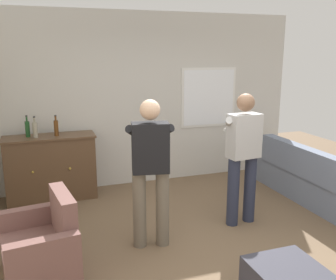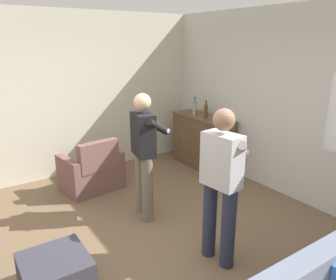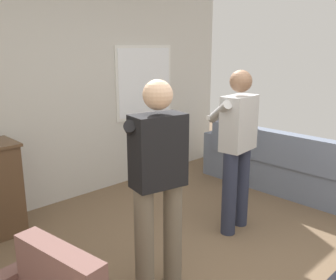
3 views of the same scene
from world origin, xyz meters
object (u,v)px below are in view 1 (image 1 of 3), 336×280
object	(u,v)px
couch	(320,185)
bottle_spirits_clear	(35,129)
bottle_wine_green	(56,127)
sideboard_cabinet	(51,168)
armchair	(42,251)
person_standing_left	(150,167)
person_standing_right	(243,153)
bottle_liquor_amber	(27,129)

from	to	relation	value
couch	bottle_spirits_clear	distance (m)	4.14
bottle_wine_green	sideboard_cabinet	bearing A→B (deg)	166.53
armchair	bottle_spirits_clear	distance (m)	2.20
sideboard_cabinet	bottle_spirits_clear	size ratio (longest dim) A/B	4.27
armchair	person_standing_left	distance (m)	1.38
bottle_wine_green	person_standing_right	bearing A→B (deg)	-36.70
armchair	bottle_wine_green	xyz separation A→B (m)	(0.29, 2.07, 0.81)
bottle_spirits_clear	person_standing_right	size ratio (longest dim) A/B	0.18
person_standing_left	bottle_wine_green	bearing A→B (deg)	116.66
person_standing_right	bottle_spirits_clear	bearing A→B (deg)	147.14
armchair	bottle_liquor_amber	size ratio (longest dim) A/B	3.05
sideboard_cabinet	bottle_liquor_amber	world-z (taller)	bottle_liquor_amber
armchair	bottle_spirits_clear	world-z (taller)	bottle_spirits_clear
bottle_liquor_amber	person_standing_left	size ratio (longest dim) A/B	0.19
person_standing_left	person_standing_right	size ratio (longest dim) A/B	1.00
bottle_wine_green	bottle_spirits_clear	world-z (taller)	same
bottle_wine_green	bottle_liquor_amber	world-z (taller)	bottle_liquor_amber
armchair	bottle_wine_green	bearing A→B (deg)	82.11
armchair	person_standing_right	distance (m)	2.57
bottle_wine_green	person_standing_left	size ratio (longest dim) A/B	0.18
sideboard_cabinet	bottle_wine_green	world-z (taller)	bottle_wine_green
bottle_wine_green	person_standing_right	size ratio (longest dim) A/B	0.18
couch	sideboard_cabinet	world-z (taller)	sideboard_cabinet
bottle_liquor_amber	bottle_spirits_clear	xyz separation A→B (m)	(0.10, -0.09, -0.00)
sideboard_cabinet	bottle_liquor_amber	size ratio (longest dim) A/B	4.17
couch	person_standing_left	distance (m)	2.68
bottle_wine_green	person_standing_right	xyz separation A→B (m)	(2.16, -1.61, -0.16)
armchair	sideboard_cabinet	xyz separation A→B (m)	(0.18, 2.10, 0.20)
couch	person_standing_left	size ratio (longest dim) A/B	1.54
bottle_liquor_amber	person_standing_left	distance (m)	2.26
armchair	bottle_liquor_amber	bearing A→B (deg)	92.85
sideboard_cabinet	person_standing_right	xyz separation A→B (m)	(2.27, -1.63, 0.45)
armchair	bottle_spirits_clear	bearing A→B (deg)	90.08
couch	bottle_spirits_clear	size ratio (longest dim) A/B	8.40
sideboard_cabinet	person_standing_left	bearing A→B (deg)	-60.95
bottle_spirits_clear	person_standing_left	distance (m)	2.13
bottle_wine_green	bottle_liquor_amber	distance (m)	0.40
bottle_spirits_clear	person_standing_right	bearing A→B (deg)	-32.86
couch	bottle_liquor_amber	xyz separation A→B (m)	(-3.89, 1.58, 0.77)
bottle_liquor_amber	bottle_spirits_clear	bearing A→B (deg)	-40.25
bottle_wine_green	bottle_liquor_amber	bearing A→B (deg)	171.31
armchair	person_standing_left	xyz separation A→B (m)	(1.19, 0.28, 0.65)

